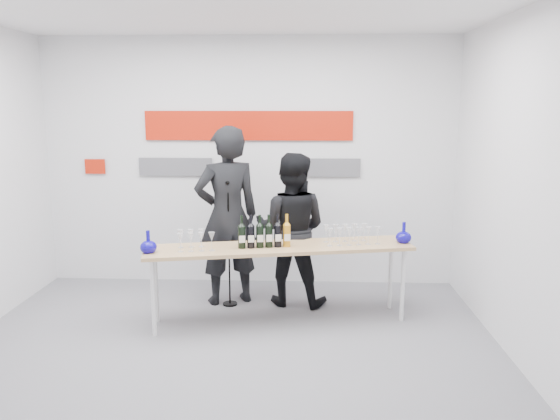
{
  "coord_description": "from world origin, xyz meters",
  "views": [
    {
      "loc": [
        0.66,
        -4.61,
        2.19
      ],
      "look_at": [
        0.43,
        0.79,
        1.15
      ],
      "focal_mm": 35.0,
      "sensor_mm": 36.0,
      "label": 1
    }
  ],
  "objects_px": {
    "tasting_table": "(280,252)",
    "presenter_left": "(227,216)",
    "presenter_right": "(291,229)",
    "mic_stand": "(229,268)"
  },
  "relations": [
    {
      "from": "tasting_table",
      "to": "presenter_left",
      "type": "relative_size",
      "value": 1.38
    },
    {
      "from": "presenter_left",
      "to": "presenter_right",
      "type": "bearing_deg",
      "value": 156.85
    },
    {
      "from": "tasting_table",
      "to": "presenter_left",
      "type": "xyz_separation_m",
      "value": [
        -0.6,
        0.55,
        0.25
      ]
    },
    {
      "from": "presenter_left",
      "to": "mic_stand",
      "type": "xyz_separation_m",
      "value": [
        0.03,
        -0.1,
        -0.56
      ]
    },
    {
      "from": "tasting_table",
      "to": "presenter_left",
      "type": "distance_m",
      "value": 0.85
    },
    {
      "from": "tasting_table",
      "to": "presenter_left",
      "type": "bearing_deg",
      "value": 126.44
    },
    {
      "from": "presenter_left",
      "to": "mic_stand",
      "type": "height_order",
      "value": "presenter_left"
    },
    {
      "from": "tasting_table",
      "to": "mic_stand",
      "type": "bearing_deg",
      "value": 130.92
    },
    {
      "from": "tasting_table",
      "to": "mic_stand",
      "type": "xyz_separation_m",
      "value": [
        -0.57,
        0.45,
        -0.31
      ]
    },
    {
      "from": "tasting_table",
      "to": "presenter_left",
      "type": "height_order",
      "value": "presenter_left"
    }
  ]
}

